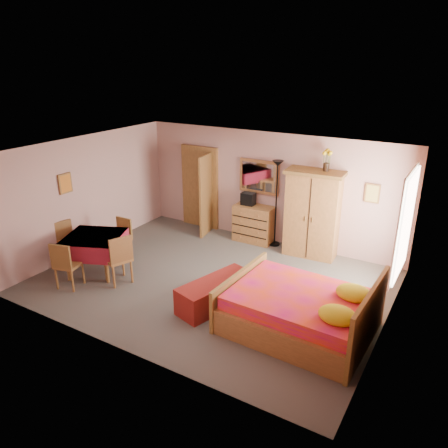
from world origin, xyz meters
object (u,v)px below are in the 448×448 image
Objects in this scene: bed at (299,300)px; bench at (216,293)px; stereo at (248,199)px; dining_table at (95,254)px; floor_lamp at (276,204)px; sunflower_vase at (327,160)px; chair_north at (119,240)px; chair_west at (68,244)px; chest_of_drawers at (254,224)px; wall_mirror at (259,177)px; chair_south at (68,264)px; chair_east at (117,258)px; wardrobe at (312,214)px.

bench is (-1.53, -0.07, -0.29)m from bed.
dining_table is at bearing -120.87° from stereo.
floor_lamp is at bearing 50.83° from dining_table.
chair_north is (-3.69, -2.42, -1.72)m from sunflower_vase.
dining_table is 1.18× the size of chair_west.
dining_table is (-2.04, -3.10, -0.04)m from chest_of_drawers.
bench is (0.75, -3.15, -1.30)m from wall_mirror.
chair_south is 0.94× the size of chair_east.
floor_lamp is 0.88× the size of bed.
chair_west is (-3.56, -0.20, 0.22)m from bench.
chair_north is at bearing 77.25° from chair_south.
wall_mirror reaches higher than chair_south.
wall_mirror is 3.49m from bench.
chair_west is at bearing -177.01° from dining_table.
chair_west reaches higher than dining_table.
wardrobe is at bearing 108.75° from bed.
wall_mirror is at bearing 49.24° from chair_south.
sunflower_vase is at bearing 0.34° from stereo.
wall_mirror is at bearing 128.74° from bed.
chair_west is (-2.80, -3.35, -1.08)m from wall_mirror.
chair_north is at bearing 151.75° from chair_west.
chair_west is (-2.80, -3.14, 0.02)m from chest_of_drawers.
wall_mirror is 1.05× the size of chair_south.
floor_lamp reaches higher than chair_west.
bench is at bearing 168.22° from chair_north.
dining_table is 1.15× the size of chair_south.
stereo is at bearing -179.66° from sunflower_vase.
chair_north is at bearing -127.96° from stereo.
bed is (1.75, -2.92, -0.48)m from floor_lamp.
sunflower_vase is at bearing 142.29° from chair_west.
dining_table is at bearing -139.54° from sunflower_vase.
stereo is 3.44m from chair_east.
stereo reaches higher than chair_east.
bench is (-0.69, -2.89, -0.72)m from wardrobe.
floor_lamp is at bearing -8.71° from chair_east.
sunflower_vase is (1.63, -0.18, 0.62)m from wall_mirror.
wardrobe is at bearing -6.10° from floor_lamp.
chair_north is at bearing -150.32° from wardrobe.
bench is 2.91m from chair_south.
wall_mirror reaches higher than chair_east.
bed is (2.46, -2.89, -0.50)m from stereo.
bed is (2.28, -2.86, 0.09)m from chest_of_drawers.
floor_lamp is 4.11m from dining_table.
dining_table reaches higher than bench.
chair_east is at bearing 28.60° from chair_south.
chest_of_drawers is 3.66m from bed.
wall_mirror is at bearing 156.80° from chair_west.
bed is 2.55× the size of chair_north.
dining_table is (-3.67, -3.13, -1.77)m from sunflower_vase.
chair_north is (-2.81, 0.55, 0.21)m from bench.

